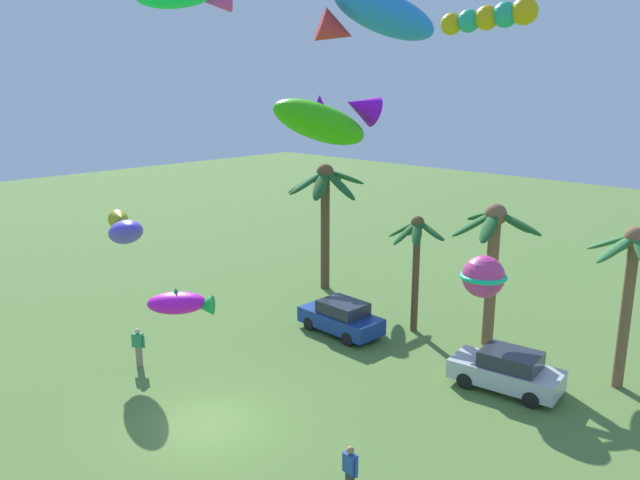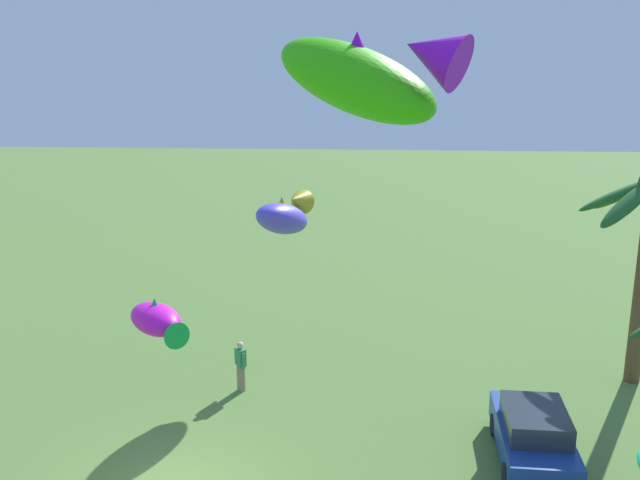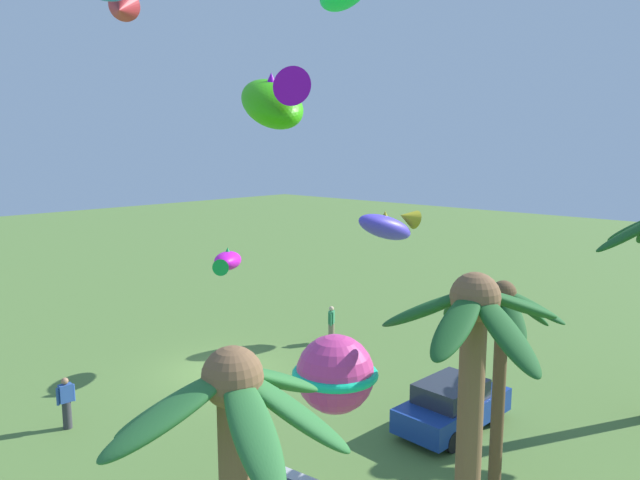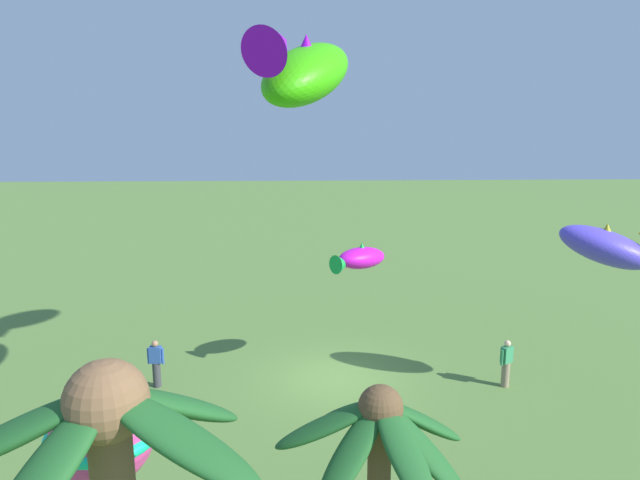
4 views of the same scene
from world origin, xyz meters
TOP-DOWN VIEW (x-y plane):
  - parked_car_1 at (-2.00, 8.78)m, footprint 3.97×1.87m
  - spectator_0 at (-5.47, 0.74)m, footprint 0.47×0.40m
  - kite_fish_0 at (1.11, 4.44)m, footprint 3.01×4.07m
  - kite_fish_5 at (-7.93, 1.87)m, footprint 3.36×2.20m
  - kite_fish_6 at (-0.74, -0.30)m, footprint 2.18×1.98m

SIDE VIEW (x-z plane):
  - parked_car_1 at x=-2.00m, z-range 0.00..1.51m
  - spectator_0 at x=-5.47m, z-range 0.02..1.61m
  - kite_fish_6 at x=-0.74m, z-range 3.64..4.56m
  - kite_fish_5 at x=-7.93m, z-range 4.09..5.85m
  - kite_fish_0 at x=1.11m, z-range 8.59..10.82m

